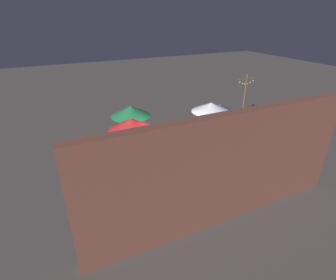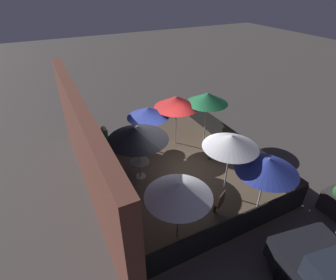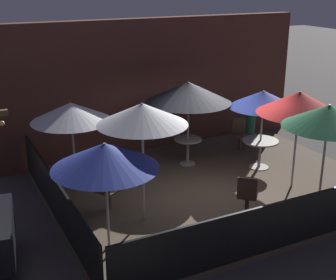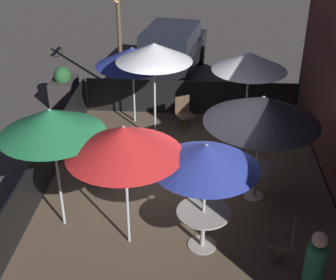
% 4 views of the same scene
% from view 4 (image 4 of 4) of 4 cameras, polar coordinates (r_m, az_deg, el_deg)
% --- Properties ---
extents(ground_plane, '(60.00, 60.00, 0.00)m').
position_cam_4_polar(ground_plane, '(9.86, 2.15, -6.79)').
color(ground_plane, '#423D3A').
extents(patio_deck, '(7.62, 5.94, 0.12)m').
position_cam_4_polar(patio_deck, '(9.83, 2.15, -6.51)').
color(patio_deck, brown).
rests_on(patio_deck, ground_plane).
extents(fence_front, '(7.42, 0.05, 0.95)m').
position_cam_4_polar(fence_front, '(10.03, -14.77, -3.12)').
color(fence_front, black).
rests_on(fence_front, patio_deck).
extents(fence_side_left, '(0.05, 5.74, 0.95)m').
position_cam_4_polar(fence_side_left, '(12.86, 2.84, 5.22)').
color(fence_side_left, black).
rests_on(fence_side_left, patio_deck).
extents(patio_umbrella_0, '(1.75, 1.75, 2.05)m').
position_cam_4_polar(patio_umbrella_0, '(7.41, 4.67, -1.99)').
color(patio_umbrella_0, '#B2B2B7').
rests_on(patio_umbrella_0, patio_deck).
extents(patio_umbrella_1, '(2.19, 2.19, 2.22)m').
position_cam_4_polar(patio_umbrella_1, '(8.81, 11.46, 3.68)').
color(patio_umbrella_1, '#B2B2B7').
rests_on(patio_umbrella_1, patio_deck).
extents(patio_umbrella_2, '(1.91, 1.91, 2.31)m').
position_cam_4_polar(patio_umbrella_2, '(7.41, -5.37, -0.08)').
color(patio_umbrella_2, '#B2B2B7').
rests_on(patio_umbrella_2, patio_deck).
extents(patio_umbrella_3, '(1.85, 1.85, 2.04)m').
position_cam_4_polar(patio_umbrella_3, '(11.66, 9.94, 9.42)').
color(patio_umbrella_3, '#B2B2B7').
rests_on(patio_umbrella_3, patio_deck).
extents(patio_umbrella_4, '(1.81, 1.81, 2.37)m').
position_cam_4_polar(patio_umbrella_4, '(8.03, -14.08, 2.16)').
color(patio_umbrella_4, '#B2B2B7').
rests_on(patio_umbrella_4, patio_deck).
extents(patio_umbrella_5, '(1.90, 1.90, 2.03)m').
position_cam_4_polar(patio_umbrella_5, '(11.94, -4.35, 10.10)').
color(patio_umbrella_5, '#B2B2B7').
rests_on(patio_umbrella_5, patio_deck).
extents(patio_umbrella_6, '(1.77, 1.77, 2.47)m').
position_cam_4_polar(patio_umbrella_6, '(10.78, -1.71, 10.62)').
color(patio_umbrella_6, '#B2B2B7').
rests_on(patio_umbrella_6, patio_deck).
extents(dining_table_0, '(0.93, 0.93, 0.75)m').
position_cam_4_polar(dining_table_0, '(8.12, 4.32, -9.51)').
color(dining_table_0, '#9E998E').
rests_on(dining_table_0, patio_deck).
extents(dining_table_1, '(0.73, 0.73, 0.72)m').
position_cam_4_polar(dining_table_1, '(9.48, 10.64, -4.00)').
color(dining_table_1, '#9E998E').
rests_on(dining_table_1, patio_deck).
extents(patio_chair_0, '(0.57, 0.57, 0.91)m').
position_cam_4_polar(patio_chair_0, '(9.87, -7.44, -2.74)').
color(patio_chair_0, '#4C3828').
rests_on(patio_chair_0, patio_deck).
extents(patio_chair_1, '(0.48, 0.48, 0.91)m').
position_cam_4_polar(patio_chair_1, '(8.07, 14.04, -11.71)').
color(patio_chair_1, '#4C3828').
rests_on(patio_chair_1, patio_deck).
extents(patio_chair_2, '(0.54, 0.54, 0.91)m').
position_cam_4_polar(patio_chair_2, '(11.91, 1.95, 3.34)').
color(patio_chair_2, '#4C3828').
rests_on(patio_chair_2, patio_deck).
extents(patron_0, '(0.38, 0.38, 1.15)m').
position_cam_4_polar(patron_0, '(7.69, 17.48, -14.36)').
color(patron_0, '#236642').
rests_on(patron_0, patio_deck).
extents(planter_box, '(0.96, 0.67, 1.14)m').
position_cam_4_polar(planter_box, '(14.05, -12.58, 6.26)').
color(planter_box, '#332D2D').
rests_on(planter_box, ground_plane).
extents(light_post, '(1.10, 0.12, 3.33)m').
position_cam_4_polar(light_post, '(14.07, -5.95, 12.80)').
color(light_post, brown).
rests_on(light_post, ground_plane).
extents(parked_car_0, '(4.66, 2.40, 1.62)m').
position_cam_4_polar(parked_car_0, '(15.78, 0.32, 10.79)').
color(parked_car_0, black).
rests_on(parked_car_0, ground_plane).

